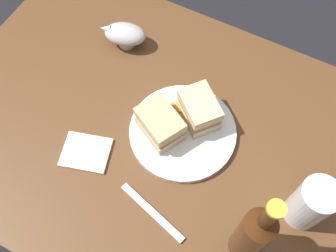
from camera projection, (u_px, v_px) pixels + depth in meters
name	position (u px, v px, depth m)	size (l,w,h in m)	color
ground_plane	(159.00, 209.00, 1.60)	(6.00, 6.00, 0.00)	black
dining_table	(157.00, 180.00, 1.28)	(1.08, 0.78, 0.73)	brown
plate	(183.00, 132.00, 0.94)	(0.26, 0.26, 0.02)	white
sandwich_half_left	(199.00, 109.00, 0.92)	(0.13, 0.12, 0.07)	beige
sandwich_half_right	(160.00, 124.00, 0.90)	(0.13, 0.12, 0.07)	#CCB284
potato_wedge_front	(177.00, 111.00, 0.95)	(0.04, 0.02, 0.02)	gold
potato_wedge_middle	(187.00, 116.00, 0.94)	(0.04, 0.02, 0.02)	#B77F33
potato_wedge_back	(179.00, 106.00, 0.95)	(0.04, 0.02, 0.02)	#B77F33
potato_wedge_left_edge	(166.00, 114.00, 0.95)	(0.05, 0.02, 0.02)	#AD702D
pint_glass	(309.00, 205.00, 0.81)	(0.08, 0.08, 0.14)	white
gravy_boat	(125.00, 34.00, 1.04)	(0.13, 0.10, 0.07)	#B7B7BC
cider_bottle	(253.00, 234.00, 0.72)	(0.06, 0.06, 0.29)	#47230F
napkin	(86.00, 152.00, 0.92)	(0.11, 0.09, 0.01)	silver
fork	(152.00, 212.00, 0.86)	(0.18, 0.02, 0.01)	silver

